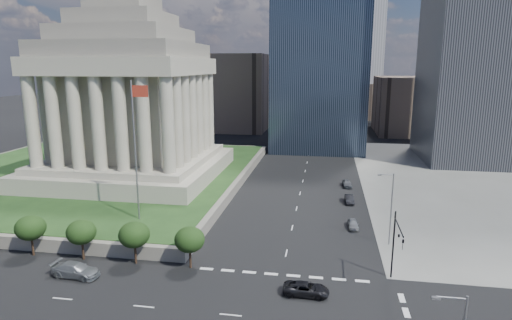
% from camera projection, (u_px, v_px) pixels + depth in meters
% --- Properties ---
extents(ground, '(500.00, 500.00, 0.00)m').
position_uv_depth(ground, '(311.00, 144.00, 132.56)').
color(ground, black).
rests_on(ground, ground).
extents(plaza_terrace, '(66.00, 70.00, 1.80)m').
position_uv_depth(plaza_terrace, '(91.00, 175.00, 91.48)').
color(plaza_terrace, '#686259').
rests_on(plaza_terrace, ground).
extents(plaza_lawn, '(64.00, 68.00, 0.10)m').
position_uv_depth(plaza_lawn, '(90.00, 171.00, 91.28)').
color(plaza_lawn, '#1E3B18').
rests_on(plaza_lawn, plaza_terrace).
extents(war_memorial, '(34.00, 34.00, 39.00)m').
position_uv_depth(war_memorial, '(128.00, 78.00, 83.36)').
color(war_memorial, gray).
rests_on(war_memorial, plaza_lawn).
extents(flagpole, '(2.52, 0.24, 20.00)m').
position_uv_depth(flagpole, '(136.00, 143.00, 60.07)').
color(flagpole, slate).
rests_on(flagpole, plaza_lawn).
extents(tree_row, '(53.00, 4.00, 6.00)m').
position_uv_depth(tree_row, '(7.00, 231.00, 54.82)').
color(tree_row, black).
rests_on(tree_row, ground).
extents(midrise_glass, '(26.00, 26.00, 60.00)m').
position_uv_depth(midrise_glass, '(321.00, 43.00, 120.96)').
color(midrise_glass, black).
rests_on(midrise_glass, ground).
extents(building_filler_ne, '(20.00, 30.00, 20.00)m').
position_uv_depth(building_filler_ne, '(405.00, 105.00, 154.12)').
color(building_filler_ne, brown).
rests_on(building_filler_ne, ground).
extents(building_filler_nw, '(24.00, 30.00, 28.00)m').
position_uv_depth(building_filler_nw, '(237.00, 92.00, 163.28)').
color(building_filler_nw, brown).
rests_on(building_filler_nw, ground).
extents(traffic_signal_ne, '(0.30, 5.74, 8.00)m').
position_uv_depth(traffic_signal_ne, '(396.00, 241.00, 46.29)').
color(traffic_signal_ne, black).
rests_on(traffic_signal_ne, ground).
extents(street_lamp_north, '(2.13, 0.22, 10.00)m').
position_uv_depth(street_lamp_north, '(390.00, 205.00, 56.95)').
color(street_lamp_north, slate).
rests_on(street_lamp_north, ground).
extents(pickup_truck, '(2.35, 4.94, 1.36)m').
position_uv_depth(pickup_truck, '(306.00, 289.00, 45.24)').
color(pickup_truck, black).
rests_on(pickup_truck, ground).
extents(suv_grey, '(2.76, 5.83, 1.64)m').
position_uv_depth(suv_grey, '(76.00, 270.00, 49.15)').
color(suv_grey, slate).
rests_on(suv_grey, ground).
extents(parked_sedan_near, '(3.82, 1.72, 1.27)m').
position_uv_depth(parked_sedan_near, '(353.00, 224.00, 63.98)').
color(parked_sedan_near, gray).
rests_on(parked_sedan_near, ground).
extents(parked_sedan_mid, '(4.14, 1.64, 1.34)m').
position_uv_depth(parked_sedan_mid, '(349.00, 199.00, 75.71)').
color(parked_sedan_mid, black).
rests_on(parked_sedan_mid, ground).
extents(parked_sedan_far, '(4.30, 2.03, 1.42)m').
position_uv_depth(parked_sedan_far, '(347.00, 183.00, 85.81)').
color(parked_sedan_far, '#525559').
rests_on(parked_sedan_far, ground).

